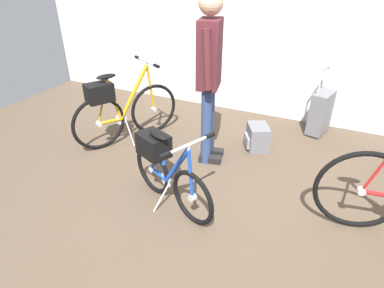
{
  "coord_description": "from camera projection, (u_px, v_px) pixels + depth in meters",
  "views": [
    {
      "loc": [
        0.93,
        -1.81,
        1.9
      ],
      "look_at": [
        -0.07,
        0.35,
        0.55
      ],
      "focal_mm": 30.19,
      "sensor_mm": 36.0,
      "label": 1
    }
  ],
  "objects": [
    {
      "name": "visitor_near_wall",
      "position": [
        209.0,
        71.0,
        3.11
      ],
      "size": [
        0.32,
        0.52,
        1.7
      ],
      "color": "navy",
      "rests_on": "ground_plane"
    },
    {
      "name": "ground_plane",
      "position": [
        182.0,
        221.0,
        2.71
      ],
      "size": [
        7.01,
        7.01,
        0.0
      ],
      "primitive_type": "plane",
      "color": "brown"
    },
    {
      "name": "display_bike_left",
      "position": [
        121.0,
        108.0,
        3.72
      ],
      "size": [
        0.73,
        1.19,
        0.93
      ],
      "color": "black",
      "rests_on": "ground_plane"
    },
    {
      "name": "rolling_suitcase",
      "position": [
        321.0,
        112.0,
        3.97
      ],
      "size": [
        0.26,
        0.39,
        0.83
      ],
      "color": "slate",
      "rests_on": "ground_plane"
    },
    {
      "name": "handbag_on_floor",
      "position": [
        257.0,
        137.0,
        3.71
      ],
      "size": [
        0.34,
        0.36,
        0.28
      ],
      "color": "slate",
      "rests_on": "ground_plane"
    },
    {
      "name": "folding_bike_foreground",
      "position": [
        165.0,
        167.0,
        2.77
      ],
      "size": [
        0.96,
        0.58,
        0.74
      ],
      "color": "black",
      "rests_on": "ground_plane"
    }
  ]
}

